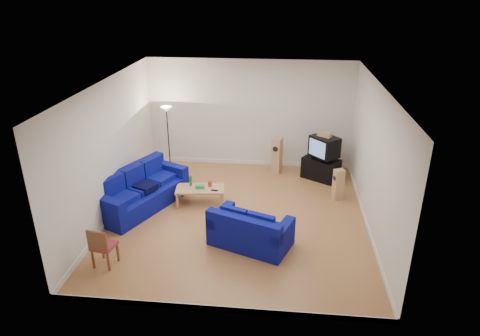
# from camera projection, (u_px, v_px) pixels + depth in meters

# --- Properties ---
(room) EXTENTS (6.01, 6.51, 3.21)m
(room) POSITION_uv_depth(u_px,v_px,m) (238.00, 157.00, 9.65)
(room) COLOR brown
(room) RESTS_ON ground
(sofa_three_seat) EXTENTS (2.04, 2.73, 0.97)m
(sofa_three_seat) POSITION_uv_depth(u_px,v_px,m) (139.00, 193.00, 10.61)
(sofa_three_seat) COLOR navy
(sofa_three_seat) RESTS_ON ground
(sofa_loveseat) EXTENTS (1.89, 1.47, 0.83)m
(sofa_loveseat) POSITION_uv_depth(u_px,v_px,m) (250.00, 233.00, 9.03)
(sofa_loveseat) COLOR navy
(sofa_loveseat) RESTS_ON ground
(coffee_table) EXTENTS (1.26, 0.73, 0.44)m
(coffee_table) POSITION_uv_depth(u_px,v_px,m) (200.00, 190.00, 10.73)
(coffee_table) COLOR tan
(coffee_table) RESTS_ON ground
(bottle) EXTENTS (0.07, 0.07, 0.28)m
(bottle) POSITION_uv_depth(u_px,v_px,m) (191.00, 181.00, 10.77)
(bottle) COLOR #197233
(bottle) RESTS_ON coffee_table
(tissue_box) EXTENTS (0.25, 0.16, 0.09)m
(tissue_box) POSITION_uv_depth(u_px,v_px,m) (200.00, 187.00, 10.67)
(tissue_box) COLOR green
(tissue_box) RESTS_ON coffee_table
(red_canister) EXTENTS (0.13, 0.13, 0.14)m
(red_canister) POSITION_uv_depth(u_px,v_px,m) (210.00, 184.00, 10.77)
(red_canister) COLOR red
(red_canister) RESTS_ON coffee_table
(remote) EXTENTS (0.17, 0.06, 0.02)m
(remote) POSITION_uv_depth(u_px,v_px,m) (215.00, 190.00, 10.56)
(remote) COLOR black
(remote) RESTS_ON coffee_table
(tv_stand) EXTENTS (1.14, 1.00, 0.61)m
(tv_stand) POSITION_uv_depth(u_px,v_px,m) (321.00, 169.00, 12.13)
(tv_stand) COLOR black
(tv_stand) RESTS_ON ground
(av_receiver) EXTENTS (0.50, 0.51, 0.09)m
(av_receiver) POSITION_uv_depth(u_px,v_px,m) (321.00, 157.00, 11.98)
(av_receiver) COLOR black
(av_receiver) RESTS_ON tv_stand
(television) EXTENTS (0.89, 0.91, 0.57)m
(television) POSITION_uv_depth(u_px,v_px,m) (324.00, 147.00, 11.83)
(television) COLOR black
(television) RESTS_ON av_receiver
(centre_speaker) EXTENTS (0.40, 0.35, 0.13)m
(centre_speaker) POSITION_uv_depth(u_px,v_px,m) (325.00, 134.00, 11.71)
(centre_speaker) COLOR tan
(centre_speaker) RESTS_ON television
(speaker_left) EXTENTS (0.33, 0.38, 1.08)m
(speaker_left) POSITION_uv_depth(u_px,v_px,m) (277.00, 155.00, 12.43)
(speaker_left) COLOR tan
(speaker_left) RESTS_ON ground
(speaker_right) EXTENTS (0.30, 0.28, 0.83)m
(speaker_right) POSITION_uv_depth(u_px,v_px,m) (338.00, 185.00, 10.93)
(speaker_right) COLOR tan
(speaker_right) RESTS_ON ground
(floor_lamp) EXTENTS (0.33, 0.33, 1.95)m
(floor_lamp) POSITION_uv_depth(u_px,v_px,m) (167.00, 118.00, 12.15)
(floor_lamp) COLOR black
(floor_lamp) RESTS_ON ground
(dining_chair) EXTENTS (0.48, 0.48, 0.87)m
(dining_chair) POSITION_uv_depth(u_px,v_px,m) (102.00, 245.00, 8.28)
(dining_chair) COLOR brown
(dining_chair) RESTS_ON ground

